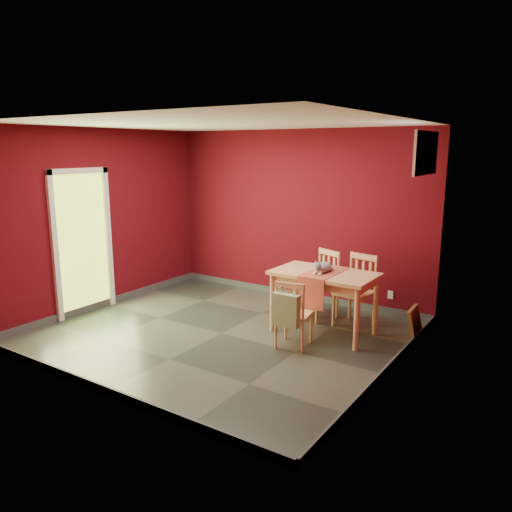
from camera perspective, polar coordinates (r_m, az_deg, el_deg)
The scene contains 13 objects.
ground at distance 6.71m, azimuth -3.95°, elevation -8.81°, with size 4.50×4.50×0.00m, color #2D342D.
room_shell at distance 6.69m, azimuth -3.96°, elevation -8.41°, with size 4.50×4.50×4.50m.
doorway at distance 7.69m, azimuth -19.27°, elevation 1.95°, with size 0.06×1.01×2.13m.
window at distance 6.17m, azimuth 18.80°, elevation 11.08°, with size 0.05×0.90×0.50m.
outlet_plate at distance 7.59m, azimuth 15.12°, elevation -4.31°, with size 0.08×0.01×0.12m, color silver.
dining_table at distance 6.56m, azimuth 7.80°, elevation -2.72°, with size 1.33×0.78×0.83m.
table_runner at distance 6.44m, azimuth 7.30°, elevation -2.61°, with size 0.38×0.79×0.40m.
chair_far_left at distance 7.26m, azimuth 7.42°, elevation -3.11°, with size 0.59×0.59×0.98m.
chair_far_right at distance 6.99m, azimuth 11.41°, elevation -3.81°, with size 0.54×0.54×0.99m.
chair_near at distance 6.14m, azimuth 4.24°, elevation -6.51°, with size 0.46×0.46×0.85m.
tote_bag at distance 5.93m, azimuth 3.45°, elevation -6.18°, with size 0.34×0.20×0.47m.
cat at distance 6.49m, azimuth 7.67°, elevation -1.06°, with size 0.20×0.39×0.19m, color slate, non-canonical shape.
picture_frame at distance 6.74m, azimuth 17.69°, elevation -7.39°, with size 0.16×0.42×0.42m.
Camera 1 is at (3.83, -4.96, 2.40)m, focal length 35.00 mm.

